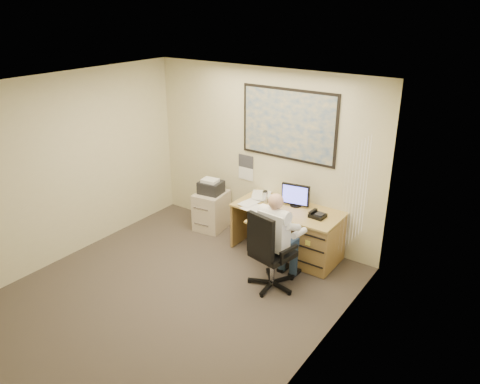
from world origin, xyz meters
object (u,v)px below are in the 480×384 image
Objects in this scene: filing_cabinet at (212,207)px; person at (274,241)px; office_chair at (271,266)px; desk at (307,232)px.

person is (1.74, -0.87, 0.29)m from filing_cabinet.
office_chair is 0.84× the size of person.
desk is at bearing -7.77° from filing_cabinet.
filing_cabinet is 1.99m from office_chair.
desk reaches higher than filing_cabinet.
person is at bearing -93.69° from desk.
desk is at bearing 99.38° from office_chair.
filing_cabinet is at bearing 157.37° from person.
filing_cabinet is 0.79× the size of office_chair.
office_chair is 0.35m from person.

